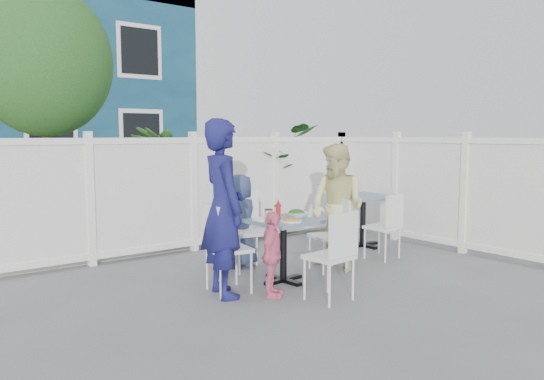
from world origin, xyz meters
TOP-DOWN VIEW (x-y plane):
  - ground at (0.00, 0.00)m, footprint 80.00×80.00m
  - near_sidewalk at (0.00, 3.80)m, footprint 24.00×2.60m
  - street at (0.00, 7.50)m, footprint 24.00×5.00m
  - far_sidewalk at (0.00, 10.60)m, footprint 24.00×1.60m
  - fence_back at (0.10, 2.40)m, footprint 5.86×0.08m
  - fence_right at (3.00, 0.60)m, footprint 0.08×3.66m
  - tree at (-1.60, 3.30)m, footprint 1.80×1.62m
  - potted_shrub_a at (-0.02, 3.10)m, footprint 1.31×1.31m
  - potted_shrub_b at (1.88, 3.00)m, footprint 2.09×1.99m
  - main_table at (0.11, 0.38)m, footprint 0.71×0.71m
  - spare_table at (2.22, 1.15)m, footprint 0.75×0.75m
  - chair_left at (-0.66, 0.44)m, footprint 0.47×0.48m
  - chair_right at (0.91, 0.42)m, footprint 0.46×0.47m
  - chair_back at (0.10, 1.11)m, footprint 0.51×0.50m
  - chair_near at (0.06, -0.49)m, footprint 0.44×0.43m
  - chair_spare at (1.86, 0.38)m, footprint 0.45×0.43m
  - man at (-0.69, 0.36)m, footprint 0.56×0.73m
  - woman at (0.98, 0.42)m, footprint 0.66×0.80m
  - boy at (0.10, 1.24)m, footprint 0.60×0.43m
  - toddler at (-0.33, 0.01)m, footprint 0.52×0.50m
  - plate_main at (0.09, 0.22)m, footprint 0.23×0.23m
  - plate_side at (-0.08, 0.51)m, footprint 0.24×0.24m
  - salad_bowl at (0.32, 0.41)m, footprint 0.26×0.26m
  - coffee_cup_a at (-0.12, 0.35)m, footprint 0.09×0.09m
  - coffee_cup_b at (0.19, 0.59)m, footprint 0.08×0.08m
  - ketchup_bottle at (0.08, 0.44)m, footprint 0.05×0.05m
  - salt_shaker at (0.05, 0.63)m, footprint 0.03×0.03m
  - pepper_shaker at (0.07, 0.66)m, footprint 0.03×0.03m

SIDE VIEW (x-z plane):
  - ground at x=0.00m, z-range 0.00..0.00m
  - street at x=0.00m, z-range 0.00..0.01m
  - near_sidewalk at x=0.00m, z-range 0.00..0.01m
  - far_sidewalk at x=0.00m, z-range 0.00..0.01m
  - toddler at x=-0.33m, z-range 0.00..0.88m
  - chair_right at x=0.91m, z-range 0.07..0.93m
  - chair_spare at x=1.86m, z-range 0.07..0.94m
  - chair_near at x=0.06m, z-range 0.07..0.97m
  - chair_left at x=-0.66m, z-range 0.08..1.01m
  - main_table at x=0.11m, z-range 0.19..0.89m
  - chair_back at x=0.10m, z-range 0.08..1.03m
  - boy at x=0.10m, z-range 0.00..1.16m
  - spare_table at x=2.22m, z-range 0.21..0.97m
  - plate_main at x=0.09m, z-range 0.70..0.72m
  - plate_side at x=-0.08m, z-range 0.70..0.72m
  - salad_bowl at x=0.32m, z-range 0.70..0.77m
  - salt_shaker at x=0.05m, z-range 0.70..0.77m
  - pepper_shaker at x=0.07m, z-range 0.70..0.77m
  - coffee_cup_b at x=0.19m, z-range 0.70..0.82m
  - woman at x=0.98m, z-range 0.00..1.53m
  - coffee_cup_a at x=-0.12m, z-range 0.70..0.83m
  - fence_right at x=3.00m, z-range -0.02..1.58m
  - fence_back at x=0.10m, z-range -0.02..1.58m
  - ketchup_bottle at x=0.08m, z-range 0.70..0.88m
  - potted_shrub_a at x=-0.02m, z-range 0.00..1.75m
  - man at x=-0.69m, z-range 0.00..1.80m
  - potted_shrub_b at x=1.88m, z-range 0.00..1.82m
  - tree at x=-1.60m, z-range 0.80..4.39m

